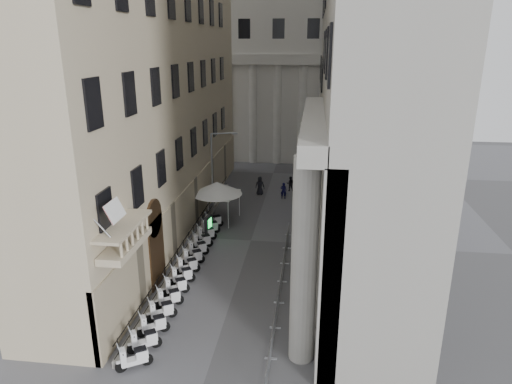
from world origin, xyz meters
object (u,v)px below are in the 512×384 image
security_tent (215,187)px  pedestrian_a (284,191)px  pedestrian_b (290,184)px  scooter_0 (135,368)px  street_lamp (215,166)px  info_kiosk (208,227)px

security_tent → pedestrian_a: (5.39, 6.10, -2.05)m
security_tent → pedestrian_b: security_tent is taller
security_tent → pedestrian_b: (5.90, 8.64, -2.09)m
scooter_0 → street_lamp: size_ratio=0.21×
pedestrian_b → info_kiosk: bearing=63.4°
pedestrian_a → pedestrian_b: bearing=-101.2°
scooter_0 → security_tent: bearing=-31.2°
security_tent → pedestrian_a: 8.40m
security_tent → pedestrian_a: bearing=48.5°
security_tent → street_lamp: size_ratio=0.59×
info_kiosk → pedestrian_b: size_ratio=1.24×
security_tent → pedestrian_a: security_tent is taller
street_lamp → info_kiosk: street_lamp is taller
pedestrian_a → pedestrian_b: pedestrian_a is taller
info_kiosk → pedestrian_a: bearing=73.2°
scooter_0 → info_kiosk: bearing=-32.2°
pedestrian_a → scooter_0: bearing=78.5°
street_lamp → pedestrian_b: street_lamp is taller
security_tent → street_lamp: (-0.36, 1.69, 1.37)m
info_kiosk → pedestrian_a: (5.08, 10.34, -0.16)m
pedestrian_b → scooter_0: bearing=75.2°
street_lamp → pedestrian_b: (6.26, 6.95, -3.46)m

